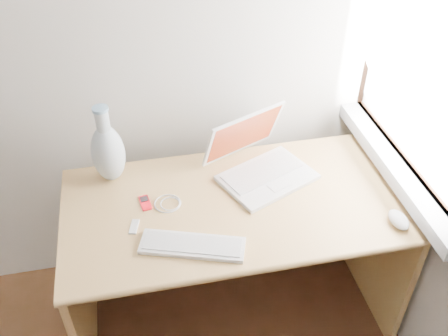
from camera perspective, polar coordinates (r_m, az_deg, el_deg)
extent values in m
cube|color=white|center=(1.92, 23.58, 12.89)|extent=(0.01, 0.90, 1.00)
cube|color=gray|center=(2.15, 18.78, 0.23)|extent=(0.10, 0.96, 0.06)
cube|color=white|center=(1.87, 21.81, 13.69)|extent=(0.02, 0.84, 0.92)
cube|color=tan|center=(1.99, 1.37, -4.15)|extent=(1.36, 0.68, 0.03)
cube|color=tan|center=(2.25, -16.05, -13.10)|extent=(0.03, 0.64, 0.69)
cube|color=tan|center=(2.44, 16.83, -7.96)|extent=(0.03, 0.64, 0.69)
cube|color=tan|center=(2.39, -0.46, -3.12)|extent=(1.30, 0.03, 0.45)
cube|color=white|center=(2.08, 4.98, -1.07)|extent=(0.44, 0.38, 0.02)
cube|color=white|center=(2.08, 4.99, -0.83)|extent=(0.36, 0.26, 0.00)
cube|color=white|center=(2.11, 4.22, 3.72)|extent=(0.37, 0.23, 0.23)
cube|color=#92350F|center=(2.11, 4.22, 3.72)|extent=(0.34, 0.21, 0.21)
cube|color=white|center=(1.81, -3.63, -8.84)|extent=(0.39, 0.23, 0.02)
cube|color=white|center=(1.80, -3.64, -8.63)|extent=(0.36, 0.19, 0.00)
ellipsoid|color=white|center=(1.99, 19.32, -5.59)|extent=(0.07, 0.11, 0.04)
cube|color=red|center=(1.99, -9.00, -3.95)|extent=(0.05, 0.09, 0.01)
cube|color=black|center=(1.99, -9.01, -3.86)|extent=(0.03, 0.03, 0.00)
torus|color=white|center=(1.98, -6.46, -4.05)|extent=(0.12, 0.12, 0.01)
cube|color=white|center=(1.91, -10.23, -6.61)|extent=(0.05, 0.08, 0.01)
ellipsoid|color=silver|center=(2.06, -13.08, 1.61)|extent=(0.13, 0.13, 0.26)
cylinder|color=silver|center=(1.97, -13.75, 5.29)|extent=(0.05, 0.05, 0.10)
cylinder|color=#81AECF|center=(1.94, -13.98, 6.56)|extent=(0.06, 0.06, 0.01)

